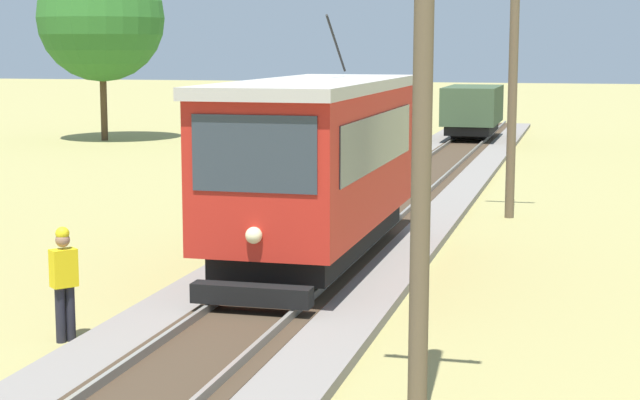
{
  "coord_description": "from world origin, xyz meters",
  "views": [
    {
      "loc": [
        5.15,
        0.71,
        4.48
      ],
      "look_at": [
        0.02,
        20.7,
        1.42
      ],
      "focal_mm": 58.48,
      "sensor_mm": 36.0,
      "label": 1
    }
  ],
  "objects_px": {
    "freight_car": "(473,110)",
    "utility_pole_near_tram": "(422,135)",
    "red_tram": "(317,163)",
    "track_worker": "(64,279)",
    "tree_left_far": "(101,18)",
    "utility_pole_mid": "(514,55)"
  },
  "relations": [
    {
      "from": "freight_car",
      "to": "utility_pole_near_tram",
      "type": "distance_m",
      "value": 36.49
    },
    {
      "from": "red_tram",
      "to": "track_worker",
      "type": "relative_size",
      "value": 4.79
    },
    {
      "from": "red_tram",
      "to": "freight_car",
      "type": "distance_m",
      "value": 28.76
    },
    {
      "from": "track_worker",
      "to": "tree_left_far",
      "type": "distance_m",
      "value": 35.21
    },
    {
      "from": "red_tram",
      "to": "utility_pole_mid",
      "type": "height_order",
      "value": "utility_pole_mid"
    },
    {
      "from": "freight_car",
      "to": "track_worker",
      "type": "height_order",
      "value": "freight_car"
    },
    {
      "from": "utility_pole_near_tram",
      "to": "tree_left_far",
      "type": "relative_size",
      "value": 0.76
    },
    {
      "from": "utility_pole_mid",
      "to": "utility_pole_near_tram",
      "type": "bearing_deg",
      "value": -90.0
    },
    {
      "from": "utility_pole_near_tram",
      "to": "utility_pole_mid",
      "type": "distance_m",
      "value": 15.26
    },
    {
      "from": "utility_pole_near_tram",
      "to": "utility_pole_mid",
      "type": "relative_size",
      "value": 0.8
    },
    {
      "from": "track_worker",
      "to": "tree_left_far",
      "type": "height_order",
      "value": "tree_left_far"
    },
    {
      "from": "track_worker",
      "to": "freight_car",
      "type": "bearing_deg",
      "value": 125.64
    },
    {
      "from": "red_tram",
      "to": "utility_pole_mid",
      "type": "relative_size",
      "value": 1.03
    },
    {
      "from": "freight_car",
      "to": "utility_pole_near_tram",
      "type": "relative_size",
      "value": 0.78
    },
    {
      "from": "freight_car",
      "to": "utility_pole_mid",
      "type": "distance_m",
      "value": 21.48
    },
    {
      "from": "tree_left_far",
      "to": "track_worker",
      "type": "bearing_deg",
      "value": -65.0
    },
    {
      "from": "red_tram",
      "to": "track_worker",
      "type": "bearing_deg",
      "value": -112.97
    },
    {
      "from": "utility_pole_mid",
      "to": "tree_left_far",
      "type": "height_order",
      "value": "tree_left_far"
    },
    {
      "from": "red_tram",
      "to": "track_worker",
      "type": "distance_m",
      "value": 6.42
    },
    {
      "from": "freight_car",
      "to": "tree_left_far",
      "type": "relative_size",
      "value": 0.59
    },
    {
      "from": "track_worker",
      "to": "tree_left_far",
      "type": "xyz_separation_m",
      "value": [
        -14.74,
        31.61,
        4.79
      ]
    },
    {
      "from": "freight_car",
      "to": "track_worker",
      "type": "bearing_deg",
      "value": -94.06
    }
  ]
}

